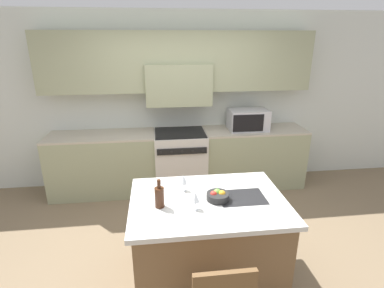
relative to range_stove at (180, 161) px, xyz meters
name	(u,v)px	position (x,y,z in m)	size (l,w,h in m)	color
ground_plane	(193,254)	(0.00, -1.59, -0.47)	(10.00, 10.00, 0.00)	#7A664C
back_cabinetry	(178,86)	(0.00, 0.27, 1.14)	(10.00, 0.46, 2.70)	silver
back_counter	(180,160)	(0.00, 0.02, 0.00)	(3.95, 0.62, 0.95)	gray
range_stove	(180,161)	(0.00, 0.00, 0.00)	(0.78, 0.70, 0.95)	beige
microwave	(248,120)	(1.06, 0.02, 0.63)	(0.60, 0.40, 0.32)	#B7B7BC
kitchen_island	(207,240)	(0.10, -1.95, -0.02)	(1.43, 1.03, 0.90)	brown
wine_bottle	(159,197)	(-0.35, -2.02, 0.53)	(0.08, 0.08, 0.26)	#422314
wine_glass_near	(196,198)	(-0.04, -2.10, 0.54)	(0.07, 0.07, 0.17)	white
wine_glass_far	(184,180)	(-0.11, -1.75, 0.54)	(0.07, 0.07, 0.17)	white
fruit_bowl	(218,196)	(0.18, -1.96, 0.47)	(0.21, 0.21, 0.09)	black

